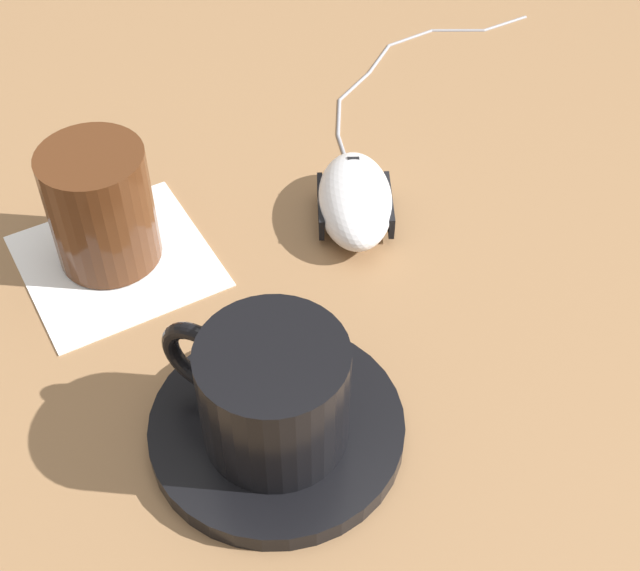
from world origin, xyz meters
TOP-DOWN VIEW (x-y plane):
  - ground_plane at (0.00, 0.00)m, footprint 3.00×3.00m
  - saucer at (0.10, -0.03)m, footprint 0.15×0.15m
  - coffee_cup at (0.10, -0.04)m, footprint 0.10×0.10m
  - computer_mouse at (-0.07, 0.08)m, footprint 0.11×0.08m
  - mouse_cable at (-0.25, 0.19)m, footprint 0.18×0.25m
  - napkin_under_glass at (-0.08, -0.10)m, footprint 0.15×0.15m
  - drinking_glass at (-0.09, -0.10)m, footprint 0.07×0.07m

SIDE VIEW (x-z plane):
  - ground_plane at x=0.00m, z-range 0.00..0.00m
  - napkin_under_glass at x=-0.08m, z-range 0.00..0.00m
  - mouse_cable at x=-0.25m, z-range 0.00..0.00m
  - saucer at x=0.10m, z-range 0.00..0.01m
  - computer_mouse at x=-0.07m, z-range 0.00..0.04m
  - drinking_glass at x=-0.09m, z-range 0.00..0.09m
  - coffee_cup at x=0.10m, z-range 0.01..0.09m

